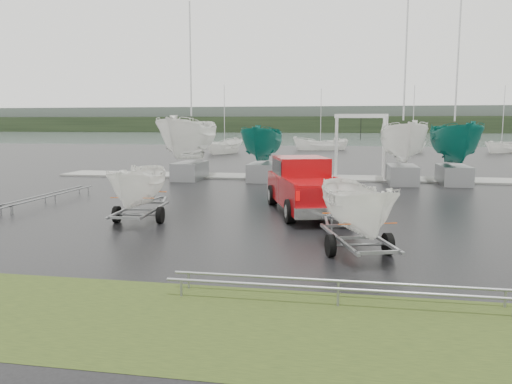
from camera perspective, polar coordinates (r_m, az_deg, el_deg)
name	(u,v)px	position (r m, az deg, el deg)	size (l,w,h in m)	color
ground_plane	(241,213)	(19.99, -1.77, -2.36)	(120.00, 120.00, 0.00)	black
lake	(328,138)	(119.37, 8.23, 6.09)	(300.00, 300.00, 0.00)	gray
grass_verge	(118,316)	(9.86, -15.45, -13.52)	(40.00, 40.00, 0.00)	#233012
dock	(282,177)	(32.69, 2.94, 1.72)	(30.00, 3.00, 0.12)	gray
treeline	(335,125)	(189.29, 8.99, 7.62)	(300.00, 8.00, 6.00)	black
far_hill	(335,119)	(197.30, 9.06, 8.21)	(300.00, 6.00, 10.00)	#4C5651
pickup_truck	(304,184)	(20.28, 5.56, 0.96)	(3.99, 6.83, 2.15)	#93080B
trailer_hitched	(359,164)	(13.65, 11.73, 3.14)	(2.18, 3.79, 4.52)	gray
trailer_parked	(138,153)	(18.29, -13.31, 4.35)	(1.82, 3.69, 4.58)	gray
boat_hoist	(361,137)	(32.28, 11.86, 6.15)	(3.30, 2.18, 4.12)	silver
keelboat_0	(189,108)	(31.77, -7.68, 9.49)	(2.82, 3.20, 11.00)	gray
keelboat_1	(263,122)	(30.86, 0.84, 7.95)	(2.28, 3.20, 7.15)	gray
keelboat_2	(404,115)	(30.44, 16.61, 8.47)	(2.54, 3.20, 10.71)	gray
keelboat_3	(457,116)	(31.19, 21.96, 8.07)	(2.49, 3.20, 10.67)	gray
mast_rack_0	(50,195)	(24.31, -22.49, -0.29)	(0.56, 6.50, 0.06)	gray
mast_rack_2	(338,285)	(10.26, 9.40, -10.42)	(7.00, 0.56, 0.06)	gray
moored_boat_0	(225,153)	(59.40, -3.60, 4.44)	(3.28, 3.33, 11.58)	white
moored_boat_1	(320,150)	(66.77, 7.35, 4.77)	(3.19, 3.13, 11.64)	white
moored_boat_2	(412,153)	(62.86, 17.39, 4.29)	(2.99, 3.02, 10.92)	white
moored_boat_3	(501,153)	(67.24, 26.20, 4.05)	(3.26, 3.26, 11.03)	white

